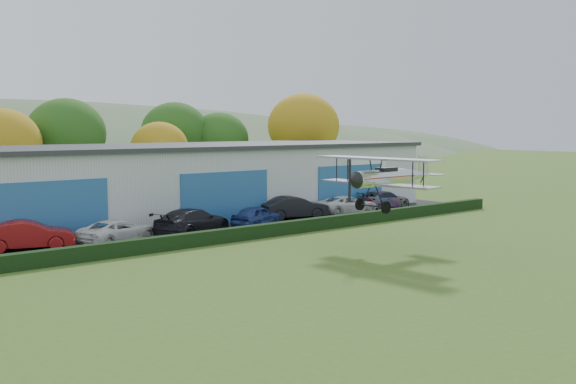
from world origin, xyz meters
TOP-DOWN VIEW (x-y plane):
  - ground at (0.00, 0.00)m, footprint 300.00×300.00m
  - apron at (3.00, 21.00)m, footprint 48.00×9.00m
  - hedge at (3.00, 16.20)m, footprint 46.00×0.60m
  - hangar at (5.00, 27.98)m, footprint 40.60×12.60m
  - tree_belt at (0.85, 40.62)m, footprint 75.70×13.22m
  - car_1 at (-8.51, 20.93)m, footprint 5.03×3.08m
  - car_2 at (-3.90, 19.82)m, footprint 5.30×3.74m
  - car_3 at (0.82, 19.45)m, footprint 6.06×4.06m
  - car_4 at (5.80, 19.57)m, footprint 4.44×2.94m
  - car_5 at (10.24, 20.93)m, footprint 5.20×2.94m
  - car_6 at (15.16, 20.52)m, footprint 5.10×2.80m
  - car_7 at (19.94, 21.08)m, footprint 4.89×2.14m
  - biplane at (6.55, 8.89)m, footprint 6.68×7.63m

SIDE VIEW (x-z plane):
  - ground at x=0.00m, z-range 0.00..0.00m
  - apron at x=3.00m, z-range 0.00..0.05m
  - hedge at x=3.00m, z-range 0.00..0.80m
  - car_2 at x=-3.90m, z-range 0.05..1.39m
  - car_6 at x=15.16m, z-range 0.05..1.40m
  - car_7 at x=19.94m, z-range 0.05..1.45m
  - car_4 at x=5.80m, z-range 0.05..1.46m
  - car_1 at x=-8.51m, z-range 0.05..1.62m
  - car_5 at x=10.24m, z-range 0.05..1.67m
  - car_3 at x=0.82m, z-range 0.05..1.68m
  - hangar at x=5.00m, z-range 0.01..5.31m
  - biplane at x=6.55m, z-range 2.56..5.43m
  - tree_belt at x=0.85m, z-range 0.55..10.67m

